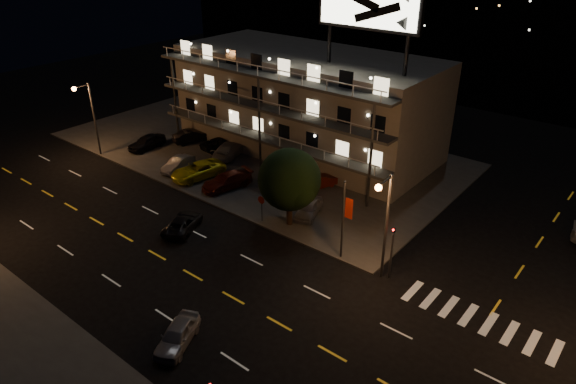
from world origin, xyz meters
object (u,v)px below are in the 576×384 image
Objects in this scene: tree at (289,181)px; lot_car_7 at (230,149)px; road_car_west at (183,223)px; lot_car_2 at (198,170)px; lot_car_4 at (309,208)px; road_car_east at (177,335)px.

lot_car_7 is (-13.77, 7.13, -3.16)m from tree.
tree is 1.49× the size of road_car_west.
lot_car_2 is 1.01× the size of lot_car_7.
tree is 1.67× the size of lot_car_4.
lot_car_7 is 1.20× the size of road_car_west.
lot_car_4 is (0.43, 2.13, -3.25)m from tree.
road_car_west is (7.53, -13.13, -0.31)m from lot_car_7.
road_car_east is at bearing -77.09° from tree.
tree reaches higher than road_car_east.
tree reaches higher than road_car_west.
lot_car_2 is at bearing 174.09° from tree.
lot_car_4 is at bearing 15.56° from lot_car_2.
lot_car_7 is at bearing 152.63° from tree.
road_car_west is at bearing -37.92° from lot_car_2.
road_car_west is (-9.63, 8.76, -0.06)m from road_car_east.
lot_car_2 is at bearing 110.36° from road_car_east.
lot_car_7 is at bearing 103.89° from road_car_east.
road_car_east is (15.80, -16.04, -0.23)m from lot_car_2.
lot_car_2 is 1.37× the size of road_car_east.
lot_car_2 is at bearing 85.27° from lot_car_7.
tree is 3.91m from lot_car_4.
lot_car_4 is 17.14m from road_car_east.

